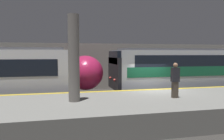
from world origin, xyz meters
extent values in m
plane|color=#33302D|center=(0.00, 0.00, 0.00)|extent=(120.00, 120.00, 0.00)
cube|color=slate|center=(0.00, -2.54, 0.51)|extent=(40.00, 5.09, 1.02)
cube|color=gold|center=(0.00, -0.15, 1.03)|extent=(40.00, 0.30, 0.01)
cube|color=#9E998E|center=(0.00, 6.96, 2.05)|extent=(50.00, 0.15, 4.10)
cylinder|color=slate|center=(-4.99, -2.39, 2.98)|extent=(0.51, 0.51, 3.92)
ellipsoid|color=#B21E4C|center=(-3.95, 2.66, 1.87)|extent=(2.42, 2.84, 2.37)
sphere|color=#F2EFCC|center=(-3.00, 2.66, 1.45)|extent=(0.20, 0.20, 0.20)
cube|color=black|center=(6.89, 2.66, 0.30)|extent=(15.94, 2.53, 0.61)
cube|color=#B7BCC6|center=(6.89, 2.66, 2.02)|extent=(17.33, 3.08, 2.82)
cube|color=black|center=(-1.90, 2.66, 1.79)|extent=(0.25, 3.02, 2.25)
cube|color=black|center=(-1.90, 2.66, 2.92)|extent=(0.25, 2.71, 0.90)
sphere|color=#EA4C42|center=(-2.06, 1.97, 1.40)|extent=(0.18, 0.18, 0.18)
sphere|color=#EA4C42|center=(-2.06, 3.36, 1.40)|extent=(0.18, 0.18, 0.18)
cube|color=#4C4C51|center=(6.89, 2.66, 3.50)|extent=(16.63, 2.22, 0.14)
cube|color=#473D33|center=(-0.12, -2.70, 1.42)|extent=(0.28, 0.20, 0.80)
cube|color=#232328|center=(-0.12, -2.70, 2.17)|extent=(0.38, 0.24, 0.70)
sphere|color=#9E7051|center=(-0.12, -2.70, 2.63)|extent=(0.23, 0.23, 0.23)
camera|label=1|loc=(-5.48, -12.36, 3.19)|focal=35.00mm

